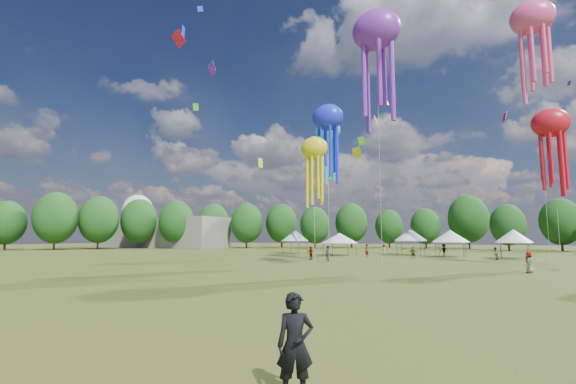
% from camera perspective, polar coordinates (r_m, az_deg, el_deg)
% --- Properties ---
extents(ground, '(300.00, 300.00, 0.00)m').
position_cam_1_polar(ground, '(13.59, -25.61, -18.79)').
color(ground, '#384416').
rests_on(ground, ground).
extents(observer_main, '(0.85, 0.78, 1.96)m').
position_cam_1_polar(observer_main, '(8.00, 1.05, -21.41)').
color(observer_main, black).
rests_on(observer_main, ground).
extents(spectator_near, '(1.15, 1.09, 1.88)m').
position_cam_1_polar(spectator_near, '(48.68, 5.92, -8.92)').
color(spectator_near, gray).
rests_on(spectator_near, ground).
extents(spectators_far, '(24.75, 27.25, 1.91)m').
position_cam_1_polar(spectators_far, '(56.88, 18.71, -8.33)').
color(spectators_far, gray).
rests_on(spectators_far, ground).
extents(festival_tents, '(37.95, 12.02, 4.26)m').
position_cam_1_polar(festival_tents, '(63.99, 15.43, -6.24)').
color(festival_tents, '#47474C').
rests_on(festival_tents, ground).
extents(show_kites, '(32.41, 20.99, 32.14)m').
position_cam_1_polar(show_kites, '(50.93, 18.60, 14.57)').
color(show_kites, '#1B28F7').
rests_on(show_kites, ground).
extents(small_kites, '(69.23, 59.42, 46.70)m').
position_cam_1_polar(small_kites, '(56.88, 14.81, 21.96)').
color(small_kites, '#1B28F7').
rests_on(small_kites, ground).
extents(treeline, '(201.57, 95.24, 13.43)m').
position_cam_1_polar(treeline, '(72.10, 16.24, -3.44)').
color(treeline, '#38281C').
rests_on(treeline, ground).
extents(hangar, '(40.00, 12.00, 8.00)m').
position_cam_1_polar(hangar, '(114.97, -18.21, -5.68)').
color(hangar, gray).
rests_on(hangar, ground).
extents(radome, '(9.00, 9.00, 16.00)m').
position_cam_1_polar(radome, '(130.99, -21.11, -3.01)').
color(radome, white).
rests_on(radome, ground).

